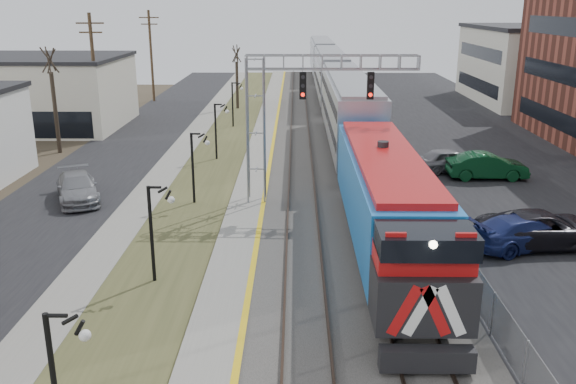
{
  "coord_description": "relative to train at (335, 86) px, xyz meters",
  "views": [
    {
      "loc": [
        1.62,
        -4.19,
        10.66
      ],
      "look_at": [
        1.3,
        21.82,
        2.6
      ],
      "focal_mm": 38.0,
      "sensor_mm": 36.0,
      "label": 1
    }
  ],
  "objects": [
    {
      "name": "street_west",
      "position": [
        -17.0,
        -20.88,
        -2.9
      ],
      "size": [
        7.0,
        120.0,
        0.04
      ],
      "primitive_type": "cube",
      "color": "black",
      "rests_on": "ground"
    },
    {
      "name": "sidewalk",
      "position": [
        -12.5,
        -20.88,
        -2.88
      ],
      "size": [
        2.0,
        120.0,
        0.08
      ],
      "primitive_type": "cube",
      "color": "gray",
      "rests_on": "ground"
    },
    {
      "name": "grass_median",
      "position": [
        -9.5,
        -20.88,
        -2.89
      ],
      "size": [
        4.0,
        120.0,
        0.06
      ],
      "primitive_type": "cube",
      "color": "#424524",
      "rests_on": "ground"
    },
    {
      "name": "platform",
      "position": [
        -6.5,
        -20.88,
        -2.8
      ],
      "size": [
        2.0,
        120.0,
        0.24
      ],
      "primitive_type": "cube",
      "color": "gray",
      "rests_on": "ground"
    },
    {
      "name": "ballast_bed",
      "position": [
        -1.5,
        -20.88,
        -2.82
      ],
      "size": [
        8.0,
        120.0,
        0.2
      ],
      "primitive_type": "cube",
      "color": "#595651",
      "rests_on": "ground"
    },
    {
      "name": "parking_lot",
      "position": [
        10.5,
        -20.88,
        -2.9
      ],
      "size": [
        16.0,
        120.0,
        0.04
      ],
      "primitive_type": "cube",
      "color": "black",
      "rests_on": "ground"
    },
    {
      "name": "platform_edge",
      "position": [
        -5.62,
        -20.88,
        -2.67
      ],
      "size": [
        0.24,
        120.0,
        0.01
      ],
      "primitive_type": "cube",
      "color": "gold",
      "rests_on": "platform"
    },
    {
      "name": "track_near",
      "position": [
        -3.5,
        -20.88,
        -2.64
      ],
      "size": [
        1.58,
        120.0,
        0.15
      ],
      "color": "#2D2119",
      "rests_on": "ballast_bed"
    },
    {
      "name": "track_far",
      "position": [
        -0.0,
        -20.88,
        -2.64
      ],
      "size": [
        1.58,
        120.0,
        0.15
      ],
      "color": "#2D2119",
      "rests_on": "ballast_bed"
    },
    {
      "name": "train",
      "position": [
        0.0,
        0.0,
        0.0
      ],
      "size": [
        3.0,
        85.85,
        5.33
      ],
      "color": "blue",
      "rests_on": "ground"
    },
    {
      "name": "signal_gantry",
      "position": [
        -4.28,
        -27.89,
        2.67
      ],
      "size": [
        9.0,
        1.07,
        8.15
      ],
      "color": "gray",
      "rests_on": "ground"
    },
    {
      "name": "lampposts",
      "position": [
        -9.5,
        -37.59,
        -0.92
      ],
      "size": [
        0.14,
        62.14,
        4.0
      ],
      "color": "black",
      "rests_on": "ground"
    },
    {
      "name": "fence",
      "position": [
        2.7,
        -20.88,
        -2.12
      ],
      "size": [
        0.04,
        120.0,
        1.6
      ],
      "primitive_type": "cube",
      "color": "gray",
      "rests_on": "ground"
    },
    {
      "name": "bare_trees",
      "position": [
        -18.16,
        -16.97,
        -0.22
      ],
      "size": [
        12.3,
        42.3,
        5.95
      ],
      "color": "#382D23",
      "rests_on": "ground"
    },
    {
      "name": "car_lot_c",
      "position": [
        7.45,
        -33.96,
        -2.1
      ],
      "size": [
        6.14,
        3.29,
        1.64
      ],
      "primitive_type": "imported",
      "rotation": [
        0.0,
        0.0,
        1.67
      ],
      "color": "black",
      "rests_on": "ground"
    },
    {
      "name": "car_lot_d",
      "position": [
        6.51,
        -34.26,
        -2.15
      ],
      "size": [
        5.72,
        3.77,
        1.54
      ],
      "primitive_type": "imported",
      "rotation": [
        0.0,
        0.0,
        1.9
      ],
      "color": "navy",
      "rests_on": "ground"
    },
    {
      "name": "car_lot_e",
      "position": [
        6.33,
        -21.11,
        -2.14
      ],
      "size": [
        4.82,
        2.54,
        1.56
      ],
      "primitive_type": "imported",
      "rotation": [
        0.0,
        0.0,
        1.73
      ],
      "color": "slate",
      "rests_on": "ground"
    },
    {
      "name": "car_lot_f",
      "position": [
        8.22,
        -22.74,
        -2.1
      ],
      "size": [
        4.98,
        1.74,
        1.64
      ],
      "primitive_type": "imported",
      "rotation": [
        0.0,
        0.0,
        1.57
      ],
      "color": "#0C3D1E",
      "rests_on": "ground"
    },
    {
      "name": "car_street_b",
      "position": [
        -16.12,
        -27.51,
        -2.17
      ],
      "size": [
        3.98,
        5.58,
        1.5
      ],
      "primitive_type": "imported",
      "rotation": [
        0.0,
        0.0,
        0.41
      ],
      "color": "gray",
      "rests_on": "ground"
    }
  ]
}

